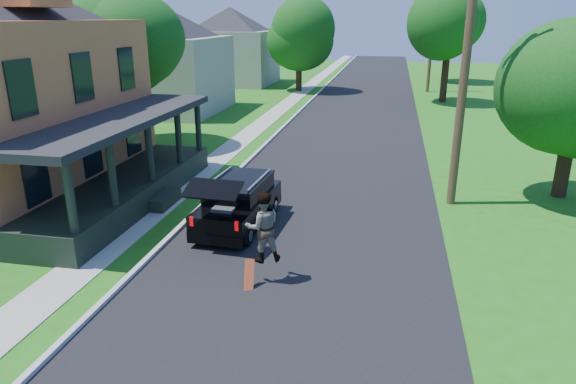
# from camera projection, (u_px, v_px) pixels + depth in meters

# --- Properties ---
(ground) EXTENTS (140.00, 140.00, 0.00)m
(ground) POSITION_uv_depth(u_px,v_px,m) (277.00, 314.00, 11.49)
(ground) COLOR #246414
(ground) RESTS_ON ground
(street) EXTENTS (8.00, 120.00, 0.02)m
(street) POSITION_uv_depth(u_px,v_px,m) (351.00, 130.00, 30.04)
(street) COLOR black
(street) RESTS_ON ground
(curb) EXTENTS (0.15, 120.00, 0.12)m
(curb) POSITION_uv_depth(u_px,v_px,m) (284.00, 128.00, 30.79)
(curb) COLOR #B0B0AA
(curb) RESTS_ON ground
(sidewalk) EXTENTS (1.30, 120.00, 0.03)m
(sidewalk) POSITION_uv_depth(u_px,v_px,m) (259.00, 126.00, 31.08)
(sidewalk) COLOR gray
(sidewalk) RESTS_ON ground
(front_walk) EXTENTS (6.50, 1.20, 0.03)m
(front_walk) POSITION_uv_depth(u_px,v_px,m) (61.00, 198.00, 18.83)
(front_walk) COLOR gray
(front_walk) RESTS_ON ground
(neighbor_house_mid) EXTENTS (12.78, 12.78, 8.30)m
(neighbor_house_mid) POSITION_uv_depth(u_px,v_px,m) (160.00, 49.00, 34.91)
(neighbor_house_mid) COLOR gray
(neighbor_house_mid) RESTS_ON ground
(neighbor_house_far) EXTENTS (12.78, 12.78, 8.30)m
(neighbor_house_far) POSITION_uv_depth(u_px,v_px,m) (231.00, 40.00, 49.74)
(neighbor_house_far) COLOR gray
(neighbor_house_far) RESTS_ON ground
(black_suv) EXTENTS (1.91, 4.45, 2.03)m
(black_suv) POSITION_uv_depth(u_px,v_px,m) (238.00, 203.00, 16.09)
(black_suv) COLOR black
(black_suv) RESTS_ON ground
(skateboarder) EXTENTS (1.07, 0.97, 1.80)m
(skateboarder) POSITION_uv_depth(u_px,v_px,m) (263.00, 227.00, 12.54)
(skateboarder) COLOR black
(skateboarder) RESTS_ON ground
(skateboard) EXTENTS (0.28, 0.53, 0.82)m
(skateboard) POSITION_uv_depth(u_px,v_px,m) (249.00, 278.00, 12.53)
(skateboard) COLOR #B3390F
(skateboard) RESTS_ON ground
(tree_left_mid) EXTENTS (5.90, 5.92, 8.35)m
(tree_left_mid) POSITION_uv_depth(u_px,v_px,m) (128.00, 35.00, 24.79)
(tree_left_mid) COLOR black
(tree_left_mid) RESTS_ON ground
(tree_left_far) EXTENTS (5.97, 5.83, 8.18)m
(tree_left_far) POSITION_uv_depth(u_px,v_px,m) (299.00, 31.00, 44.20)
(tree_left_far) COLOR black
(tree_left_far) RESTS_ON ground
(tree_right_mid) EXTENTS (5.06, 4.90, 8.25)m
(tree_right_mid) POSITION_uv_depth(u_px,v_px,m) (449.00, 27.00, 38.32)
(tree_right_mid) COLOR black
(tree_right_mid) RESTS_ON ground
(tree_right_far) EXTENTS (6.41, 6.51, 8.60)m
(tree_right_far) POSITION_uv_depth(u_px,v_px,m) (449.00, 24.00, 50.94)
(tree_right_far) COLOR black
(tree_right_far) RESTS_ON ground
(utility_pole_near) EXTENTS (1.80, 0.58, 10.34)m
(utility_pole_near) POSITION_uv_depth(u_px,v_px,m) (467.00, 49.00, 16.60)
(utility_pole_near) COLOR #422F1E
(utility_pole_near) RESTS_ON ground
(utility_pole_far) EXTENTS (1.71, 0.72, 10.14)m
(utility_pole_far) POSITION_uv_depth(u_px,v_px,m) (432.00, 30.00, 43.68)
(utility_pole_far) COLOR #422F1E
(utility_pole_far) RESTS_ON ground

